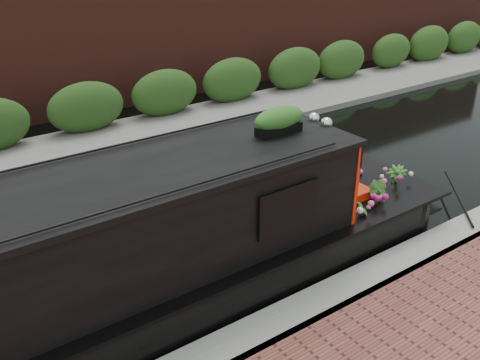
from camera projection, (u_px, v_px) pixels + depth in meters
ground at (198, 216)px, 9.76m from camera, size 80.00×80.00×0.00m
near_bank_coping at (323, 312)px, 7.33m from camera, size 40.00×0.60×0.50m
far_bank_path at (107, 146)px, 12.85m from camera, size 40.00×2.40×0.34m
far_hedge at (93, 135)px, 13.51m from camera, size 40.00×1.10×2.80m
far_brick_wall at (65, 114)px, 15.05m from camera, size 40.00×1.00×8.00m
narrowboat at (65, 291)px, 6.43m from camera, size 11.78×2.10×2.75m
rope_fender at (403, 198)px, 10.03m from camera, size 0.34×0.33×0.34m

